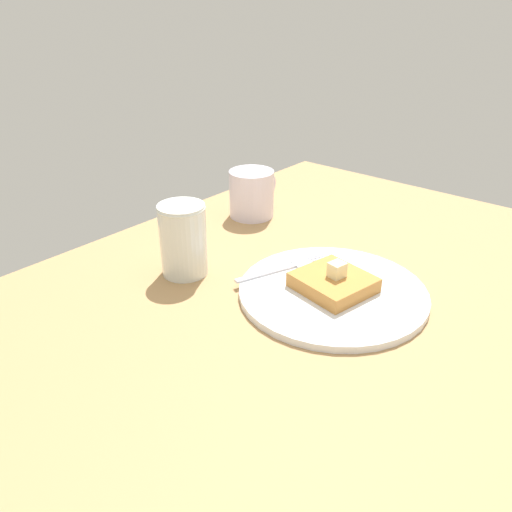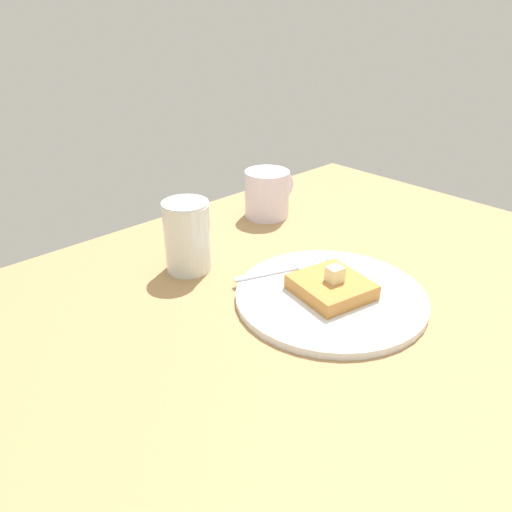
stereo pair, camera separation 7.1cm
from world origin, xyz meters
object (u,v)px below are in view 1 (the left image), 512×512
Objects in this scene: plate at (333,292)px; coffee_mug at (252,193)px; fork at (289,267)px; syrup_jar at (183,242)px.

plate is 31.58cm from coffee_mug.
fork is (0.96, 8.35, 0.65)cm from plate.
syrup_jar reaches higher than plate.
plate is 8.43cm from fork.
coffee_mug reaches higher than plate.
plate is 2.34× the size of coffee_mug.
plate is 2.40× the size of syrup_jar.
fork is at bearing -125.71° from coffee_mug.
fork is 23.95cm from coffee_mug.
fork is 1.38× the size of coffee_mug.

